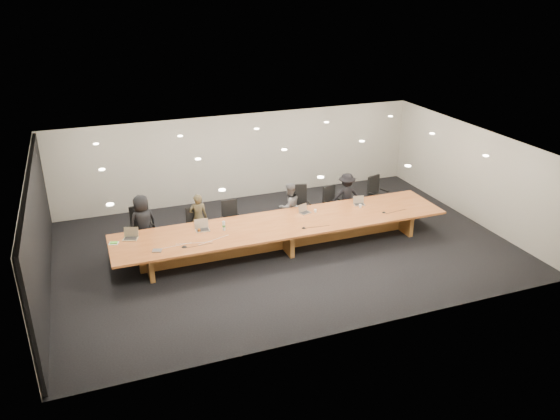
% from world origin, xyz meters
% --- Properties ---
extents(ground, '(12.00, 12.00, 0.00)m').
position_xyz_m(ground, '(0.00, 0.00, 0.00)').
color(ground, black).
rests_on(ground, ground).
extents(back_wall, '(12.00, 0.02, 2.80)m').
position_xyz_m(back_wall, '(0.00, 4.00, 1.40)').
color(back_wall, silver).
rests_on(back_wall, ground).
extents(left_wall_panel, '(0.08, 7.84, 2.74)m').
position_xyz_m(left_wall_panel, '(-5.94, 0.00, 1.37)').
color(left_wall_panel, black).
rests_on(left_wall_panel, ground).
extents(conference_table, '(9.00, 1.80, 0.75)m').
position_xyz_m(conference_table, '(0.00, 0.00, 0.52)').
color(conference_table, '#9A4C21').
rests_on(conference_table, ground).
extents(chair_far_left, '(0.65, 0.65, 1.18)m').
position_xyz_m(chair_far_left, '(-3.55, 1.33, 0.59)').
color(chair_far_left, black).
rests_on(chair_far_left, ground).
extents(chair_left, '(0.67, 0.67, 1.03)m').
position_xyz_m(chair_left, '(-2.09, 1.16, 0.52)').
color(chair_left, black).
rests_on(chair_left, ground).
extents(chair_mid_left, '(0.56, 0.56, 1.08)m').
position_xyz_m(chair_mid_left, '(-1.12, 1.15, 0.54)').
color(chair_mid_left, black).
rests_on(chair_mid_left, ground).
extents(chair_mid_right, '(0.71, 0.71, 1.21)m').
position_xyz_m(chair_mid_right, '(0.98, 1.27, 0.60)').
color(chair_mid_right, black).
rests_on(chair_mid_right, ground).
extents(chair_right, '(0.64, 0.64, 1.04)m').
position_xyz_m(chair_right, '(2.07, 1.28, 0.52)').
color(chair_right, black).
rests_on(chair_right, ground).
extents(chair_far_right, '(0.75, 0.75, 1.16)m').
position_xyz_m(chair_far_right, '(3.63, 1.31, 0.58)').
color(chair_far_right, black).
rests_on(chair_far_right, ground).
extents(person_a, '(0.88, 0.72, 1.56)m').
position_xyz_m(person_a, '(-3.52, 1.23, 0.78)').
color(person_a, black).
rests_on(person_a, ground).
extents(person_b, '(0.54, 0.40, 1.38)m').
position_xyz_m(person_b, '(-2.03, 1.27, 0.69)').
color(person_b, '#3C3420').
rests_on(person_b, ground).
extents(person_c, '(0.79, 0.69, 1.40)m').
position_xyz_m(person_c, '(0.60, 1.13, 0.70)').
color(person_c, '#59595C').
rests_on(person_c, ground).
extents(person_d, '(0.99, 0.69, 1.41)m').
position_xyz_m(person_d, '(2.50, 1.28, 0.70)').
color(person_d, black).
rests_on(person_d, ground).
extents(laptop_a, '(0.42, 0.36, 0.28)m').
position_xyz_m(laptop_a, '(-3.93, 0.42, 0.89)').
color(laptop_a, '#B6AC8B').
rests_on(laptop_a, conference_table).
extents(laptop_b, '(0.37, 0.27, 0.28)m').
position_xyz_m(laptop_b, '(-2.14, 0.29, 0.89)').
color(laptop_b, '#BCAA90').
rests_on(laptop_b, conference_table).
extents(laptop_d, '(0.36, 0.31, 0.24)m').
position_xyz_m(laptop_d, '(0.78, 0.40, 0.87)').
color(laptop_d, tan).
rests_on(laptop_d, conference_table).
extents(laptop_e, '(0.35, 0.29, 0.24)m').
position_xyz_m(laptop_e, '(2.47, 0.40, 0.87)').
color(laptop_e, tan).
rests_on(laptop_e, conference_table).
extents(water_bottle, '(0.10, 0.10, 0.24)m').
position_xyz_m(water_bottle, '(-1.61, 0.11, 0.87)').
color(water_bottle, '#B6C7C1').
rests_on(water_bottle, conference_table).
extents(amber_mug, '(0.08, 0.08, 0.09)m').
position_xyz_m(amber_mug, '(-2.24, 0.23, 0.80)').
color(amber_mug, brown).
rests_on(amber_mug, conference_table).
extents(paper_cup_near, '(0.09, 0.09, 0.09)m').
position_xyz_m(paper_cup_near, '(1.07, 0.36, 0.79)').
color(paper_cup_near, silver).
rests_on(paper_cup_near, conference_table).
extents(paper_cup_far, '(0.10, 0.10, 0.10)m').
position_xyz_m(paper_cup_far, '(2.39, 0.21, 0.80)').
color(paper_cup_far, white).
rests_on(paper_cup_far, conference_table).
extents(notepad, '(0.27, 0.24, 0.01)m').
position_xyz_m(notepad, '(-4.35, 0.32, 0.76)').
color(notepad, white).
rests_on(notepad, conference_table).
extents(lime_gadget, '(0.19, 0.14, 0.03)m').
position_xyz_m(lime_gadget, '(-4.35, 0.31, 0.78)').
color(lime_gadget, '#57CB36').
rests_on(lime_gadget, notepad).
extents(av_box, '(0.25, 0.22, 0.03)m').
position_xyz_m(av_box, '(-3.42, -0.47, 0.77)').
color(av_box, '#A4A3A8').
rests_on(av_box, conference_table).
extents(mic_left, '(0.16, 0.16, 0.03)m').
position_xyz_m(mic_left, '(-2.77, -0.48, 0.77)').
color(mic_left, black).
rests_on(mic_left, conference_table).
extents(mic_center, '(0.15, 0.15, 0.03)m').
position_xyz_m(mic_center, '(0.36, -0.50, 0.76)').
color(mic_center, black).
rests_on(mic_center, conference_table).
extents(mic_right, '(0.14, 0.14, 0.03)m').
position_xyz_m(mic_right, '(2.84, -0.34, 0.76)').
color(mic_right, black).
rests_on(mic_right, conference_table).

